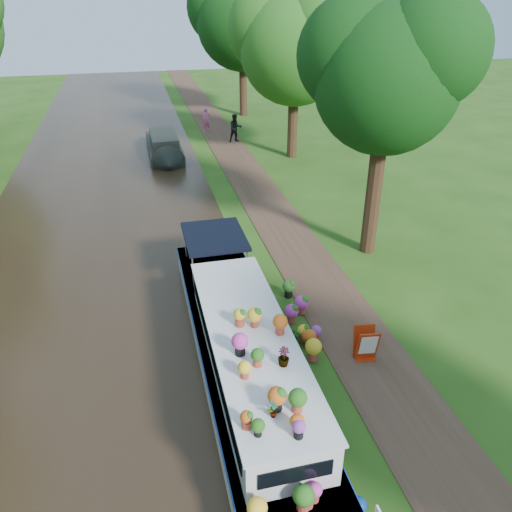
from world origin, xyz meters
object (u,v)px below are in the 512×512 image
at_px(plant_boat, 251,368).
at_px(pedestrian_pink, 206,120).
at_px(pedestrian_dark, 235,128).
at_px(second_boat, 164,146).
at_px(sandwich_board, 366,345).

height_order(plant_boat, pedestrian_pink, plant_boat).
height_order(plant_boat, pedestrian_dark, plant_boat).
xyz_separation_m(second_boat, pedestrian_dark, (4.65, 1.71, 0.38)).
xyz_separation_m(plant_boat, pedestrian_pink, (2.75, 25.22, -0.04)).
distance_m(plant_boat, second_boat, 20.48).
relative_size(pedestrian_pink, pedestrian_dark, 0.89).
bearing_deg(second_boat, pedestrian_pink, 55.61).
xyz_separation_m(plant_boat, pedestrian_dark, (4.15, 22.18, 0.05)).
bearing_deg(sandwich_board, pedestrian_pink, 99.04).
relative_size(plant_boat, pedestrian_dark, 7.73).
distance_m(pedestrian_pink, pedestrian_dark, 3.35).
xyz_separation_m(second_boat, pedestrian_pink, (3.25, 4.75, 0.29)).
bearing_deg(second_boat, plant_boat, -88.64).
bearing_deg(pedestrian_dark, pedestrian_pink, 108.45).
xyz_separation_m(second_boat, sandwich_board, (3.81, -19.86, -0.07)).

